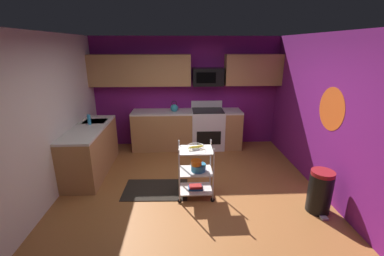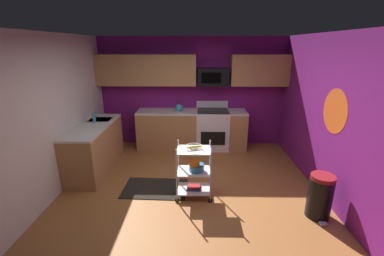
{
  "view_description": "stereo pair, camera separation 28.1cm",
  "coord_description": "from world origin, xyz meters",
  "px_view_note": "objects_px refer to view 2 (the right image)",
  "views": [
    {
      "loc": [
        -0.16,
        -3.79,
        2.41
      ],
      "look_at": [
        0.04,
        0.39,
        1.05
      ],
      "focal_mm": 24.11,
      "sensor_mm": 36.0,
      "label": 1
    },
    {
      "loc": [
        0.12,
        -3.8,
        2.41
      ],
      "look_at": [
        0.04,
        0.39,
        1.05
      ],
      "focal_mm": 24.11,
      "sensor_mm": 36.0,
      "label": 2
    }
  ],
  "objects_px": {
    "oven_range": "(212,129)",
    "mixing_bowl_small": "(194,163)",
    "trash_can": "(320,196)",
    "book_stack": "(194,187)",
    "kettle": "(179,108)",
    "microwave": "(213,77)",
    "dish_soap_bottle": "(94,118)",
    "mixing_bowl_large": "(197,167)",
    "rolling_cart": "(194,171)",
    "fruit_bowl": "(194,147)"
  },
  "relations": [
    {
      "from": "mixing_bowl_small",
      "to": "oven_range",
      "type": "bearing_deg",
      "value": 79.34
    },
    {
      "from": "mixing_bowl_large",
      "to": "trash_can",
      "type": "relative_size",
      "value": 0.38
    },
    {
      "from": "oven_range",
      "to": "trash_can",
      "type": "height_order",
      "value": "oven_range"
    },
    {
      "from": "oven_range",
      "to": "fruit_bowl",
      "type": "bearing_deg",
      "value": -101.07
    },
    {
      "from": "rolling_cart",
      "to": "dish_soap_bottle",
      "type": "bearing_deg",
      "value": 150.17
    },
    {
      "from": "oven_range",
      "to": "fruit_bowl",
      "type": "relative_size",
      "value": 4.04
    },
    {
      "from": "mixing_bowl_small",
      "to": "trash_can",
      "type": "distance_m",
      "value": 1.9
    },
    {
      "from": "rolling_cart",
      "to": "oven_range",
      "type": "bearing_deg",
      "value": 78.93
    },
    {
      "from": "oven_range",
      "to": "microwave",
      "type": "bearing_deg",
      "value": 90.26
    },
    {
      "from": "kettle",
      "to": "dish_soap_bottle",
      "type": "relative_size",
      "value": 1.32
    },
    {
      "from": "microwave",
      "to": "mixing_bowl_small",
      "type": "distance_m",
      "value": 2.55
    },
    {
      "from": "microwave",
      "to": "trash_can",
      "type": "distance_m",
      "value": 3.38
    },
    {
      "from": "trash_can",
      "to": "book_stack",
      "type": "bearing_deg",
      "value": 164.6
    },
    {
      "from": "fruit_bowl",
      "to": "mixing_bowl_small",
      "type": "relative_size",
      "value": 1.49
    },
    {
      "from": "mixing_bowl_large",
      "to": "trash_can",
      "type": "bearing_deg",
      "value": -15.76
    },
    {
      "from": "rolling_cart",
      "to": "book_stack",
      "type": "height_order",
      "value": "rolling_cart"
    },
    {
      "from": "rolling_cart",
      "to": "fruit_bowl",
      "type": "distance_m",
      "value": 0.42
    },
    {
      "from": "rolling_cart",
      "to": "mixing_bowl_small",
      "type": "xyz_separation_m",
      "value": [
        0.01,
        -0.03,
        0.16
      ]
    },
    {
      "from": "mixing_bowl_small",
      "to": "microwave",
      "type": "bearing_deg",
      "value": 79.83
    },
    {
      "from": "microwave",
      "to": "fruit_bowl",
      "type": "bearing_deg",
      "value": -100.56
    },
    {
      "from": "kettle",
      "to": "rolling_cart",
      "type": "bearing_deg",
      "value": -80.12
    },
    {
      "from": "fruit_bowl",
      "to": "trash_can",
      "type": "height_order",
      "value": "fruit_bowl"
    },
    {
      "from": "microwave",
      "to": "dish_soap_bottle",
      "type": "bearing_deg",
      "value": -155.82
    },
    {
      "from": "rolling_cart",
      "to": "kettle",
      "type": "distance_m",
      "value": 2.23
    },
    {
      "from": "oven_range",
      "to": "book_stack",
      "type": "bearing_deg",
      "value": -101.07
    },
    {
      "from": "mixing_bowl_large",
      "to": "book_stack",
      "type": "xyz_separation_m",
      "value": [
        -0.04,
        0.0,
        -0.37
      ]
    },
    {
      "from": "oven_range",
      "to": "mixing_bowl_small",
      "type": "distance_m",
      "value": 2.21
    },
    {
      "from": "fruit_bowl",
      "to": "mixing_bowl_large",
      "type": "bearing_deg",
      "value": -0.0
    },
    {
      "from": "rolling_cart",
      "to": "fruit_bowl",
      "type": "bearing_deg",
      "value": 153.43
    },
    {
      "from": "mixing_bowl_large",
      "to": "dish_soap_bottle",
      "type": "xyz_separation_m",
      "value": [
        -2.05,
        1.15,
        0.5
      ]
    },
    {
      "from": "dish_soap_bottle",
      "to": "book_stack",
      "type": "bearing_deg",
      "value": -29.83
    },
    {
      "from": "mixing_bowl_small",
      "to": "kettle",
      "type": "relative_size",
      "value": 0.69
    },
    {
      "from": "microwave",
      "to": "rolling_cart",
      "type": "distance_m",
      "value": 2.6
    },
    {
      "from": "microwave",
      "to": "mixing_bowl_large",
      "type": "bearing_deg",
      "value": -99.45
    },
    {
      "from": "fruit_bowl",
      "to": "kettle",
      "type": "xyz_separation_m",
      "value": [
        -0.37,
        2.13,
        0.12
      ]
    },
    {
      "from": "book_stack",
      "to": "kettle",
      "type": "xyz_separation_m",
      "value": [
        -0.37,
        2.13,
        0.84
      ]
    },
    {
      "from": "oven_range",
      "to": "dish_soap_bottle",
      "type": "distance_m",
      "value": 2.68
    },
    {
      "from": "mixing_bowl_small",
      "to": "book_stack",
      "type": "bearing_deg",
      "value": 107.77
    },
    {
      "from": "fruit_bowl",
      "to": "book_stack",
      "type": "distance_m",
      "value": 0.72
    },
    {
      "from": "mixing_bowl_large",
      "to": "kettle",
      "type": "height_order",
      "value": "kettle"
    },
    {
      "from": "mixing_bowl_small",
      "to": "mixing_bowl_large",
      "type": "bearing_deg",
      "value": 42.5
    },
    {
      "from": "microwave",
      "to": "book_stack",
      "type": "bearing_deg",
      "value": -100.56
    },
    {
      "from": "rolling_cart",
      "to": "trash_can",
      "type": "xyz_separation_m",
      "value": [
        1.82,
        -0.5,
        -0.13
      ]
    },
    {
      "from": "mixing_bowl_large",
      "to": "trash_can",
      "type": "xyz_separation_m",
      "value": [
        1.78,
        -0.5,
        -0.19
      ]
    },
    {
      "from": "book_stack",
      "to": "dish_soap_bottle",
      "type": "distance_m",
      "value": 2.47
    },
    {
      "from": "mixing_bowl_small",
      "to": "kettle",
      "type": "xyz_separation_m",
      "value": [
        -0.38,
        2.17,
        0.38
      ]
    },
    {
      "from": "rolling_cart",
      "to": "trash_can",
      "type": "distance_m",
      "value": 1.9
    },
    {
      "from": "microwave",
      "to": "mixing_bowl_large",
      "type": "relative_size",
      "value": 2.78
    },
    {
      "from": "oven_range",
      "to": "mixing_bowl_small",
      "type": "xyz_separation_m",
      "value": [
        -0.41,
        -2.17,
        0.14
      ]
    },
    {
      "from": "oven_range",
      "to": "mixing_bowl_small",
      "type": "relative_size",
      "value": 6.04
    }
  ]
}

